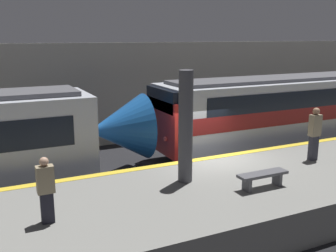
# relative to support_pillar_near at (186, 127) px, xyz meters

# --- Properties ---
(ground_plane) EXTENTS (120.00, 120.00, 0.00)m
(ground_plane) POSITION_rel_support_pillar_near_xyz_m (2.03, 1.72, -2.68)
(ground_plane) COLOR black
(platform) EXTENTS (40.00, 4.80, 1.08)m
(platform) POSITION_rel_support_pillar_near_xyz_m (2.03, -0.68, -2.15)
(platform) COLOR slate
(platform) RESTS_ON ground
(station_rear_barrier) EXTENTS (50.00, 0.15, 4.90)m
(station_rear_barrier) POSITION_rel_support_pillar_near_xyz_m (2.03, 8.48, -0.23)
(station_rear_barrier) COLOR #B2AD9E
(station_rear_barrier) RESTS_ON ground
(support_pillar_near) EXTENTS (0.41, 0.41, 3.23)m
(support_pillar_near) POSITION_rel_support_pillar_near_xyz_m (0.00, 0.00, 0.00)
(support_pillar_near) COLOR #47474C
(support_pillar_near) RESTS_ON platform
(person_waiting) EXTENTS (0.38, 0.24, 1.55)m
(person_waiting) POSITION_rel_support_pillar_near_xyz_m (-4.04, -0.97, -0.80)
(person_waiting) COLOR black
(person_waiting) RESTS_ON platform
(person_walking) EXTENTS (0.38, 0.24, 1.81)m
(person_walking) POSITION_rel_support_pillar_near_xyz_m (4.87, -0.12, -0.65)
(person_walking) COLOR #2D2D38
(person_walking) RESTS_ON platform
(platform_bench) EXTENTS (1.50, 0.40, 0.45)m
(platform_bench) POSITION_rel_support_pillar_near_xyz_m (1.68, -1.42, -1.28)
(platform_bench) COLOR #4C4C51
(platform_bench) RESTS_ON platform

